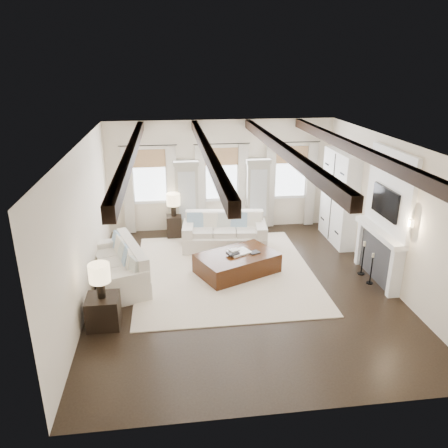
{
  "coord_description": "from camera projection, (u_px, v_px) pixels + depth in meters",
  "views": [
    {
      "loc": [
        -1.49,
        -8.49,
        4.72
      ],
      "look_at": [
        -0.28,
        0.97,
        1.15
      ],
      "focal_mm": 35.0,
      "sensor_mm": 36.0,
      "label": 1
    }
  ],
  "objects": [
    {
      "name": "book_loose",
      "position": [
        254.0,
        252.0,
        10.28
      ],
      "size": [
        0.29,
        0.26,
        0.03
      ],
      "primitive_type": "cube",
      "rotation": [
        0.0,
        0.0,
        0.43
      ],
      "color": "#262628",
      "rests_on": "ottoman"
    },
    {
      "name": "tray",
      "position": [
        239.0,
        252.0,
        10.28
      ],
      "size": [
        0.61,
        0.55,
        0.04
      ],
      "primitive_type": "cube",
      "rotation": [
        0.0,
        0.0,
        0.43
      ],
      "color": "white",
      "rests_on": "ottoman"
    },
    {
      "name": "ground",
      "position": [
        242.0,
        287.0,
        9.72
      ],
      "size": [
        7.5,
        7.5,
        0.0
      ],
      "primitive_type": "plane",
      "color": "black",
      "rests_on": "ground"
    },
    {
      "name": "lamp_front",
      "position": [
        99.0,
        275.0,
        7.96
      ],
      "size": [
        0.39,
        0.39,
        0.68
      ],
      "color": "black",
      "rests_on": "side_table_front"
    },
    {
      "name": "room_shell",
      "position": [
        269.0,
        193.0,
        9.98
      ],
      "size": [
        6.54,
        7.54,
        3.22
      ],
      "color": "white",
      "rests_on": "ground"
    },
    {
      "name": "candlestick_near",
      "position": [
        371.0,
        271.0,
        9.77
      ],
      "size": [
        0.15,
        0.15,
        0.74
      ],
      "color": "black",
      "rests_on": "ground"
    },
    {
      "name": "book_lower",
      "position": [
        233.0,
        253.0,
        10.14
      ],
      "size": [
        0.32,
        0.29,
        0.04
      ],
      "primitive_type": "cube",
      "rotation": [
        0.0,
        0.0,
        0.43
      ],
      "color": "#262628",
      "rests_on": "tray"
    },
    {
      "name": "area_rug",
      "position": [
        225.0,
        271.0,
        10.42
      ],
      "size": [
        4.12,
        4.57,
        0.02
      ],
      "primitive_type": "cube",
      "color": "beige",
      "rests_on": "ground"
    },
    {
      "name": "candlestick_far",
      "position": [
        362.0,
        261.0,
        10.19
      ],
      "size": [
        0.17,
        0.17,
        0.83
      ],
      "color": "black",
      "rests_on": "ground"
    },
    {
      "name": "sofa_left",
      "position": [
        120.0,
        267.0,
        9.78
      ],
      "size": [
        1.59,
        2.34,
        0.92
      ],
      "color": "silver",
      "rests_on": "ground"
    },
    {
      "name": "book_upper",
      "position": [
        234.0,
        250.0,
        10.21
      ],
      "size": [
        0.27,
        0.25,
        0.03
      ],
      "primitive_type": "cube",
      "rotation": [
        0.0,
        0.0,
        0.43
      ],
      "color": "beige",
      "rests_on": "book_lower"
    },
    {
      "name": "sofa_back",
      "position": [
        224.0,
        234.0,
        11.67
      ],
      "size": [
        2.29,
        1.24,
        0.94
      ],
      "color": "silver",
      "rests_on": "ground"
    },
    {
      "name": "side_table_back",
      "position": [
        174.0,
        226.0,
        12.4
      ],
      "size": [
        0.42,
        0.42,
        0.63
      ],
      "primitive_type": "cube",
      "color": "black",
      "rests_on": "ground"
    },
    {
      "name": "lamp_back",
      "position": [
        173.0,
        201.0,
        12.14
      ],
      "size": [
        0.38,
        0.38,
        0.65
      ],
      "color": "black",
      "rests_on": "side_table_back"
    },
    {
      "name": "ottoman",
      "position": [
        237.0,
        263.0,
        10.3
      ],
      "size": [
        2.11,
        1.77,
        0.47
      ],
      "primitive_type": "cube",
      "rotation": [
        0.0,
        0.0,
        0.43
      ],
      "color": "black",
      "rests_on": "ground"
    },
    {
      "name": "side_table_front",
      "position": [
        104.0,
        311.0,
        8.22
      ],
      "size": [
        0.6,
        0.6,
        0.6
      ],
      "primitive_type": "cube",
      "color": "black",
      "rests_on": "ground"
    }
  ]
}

